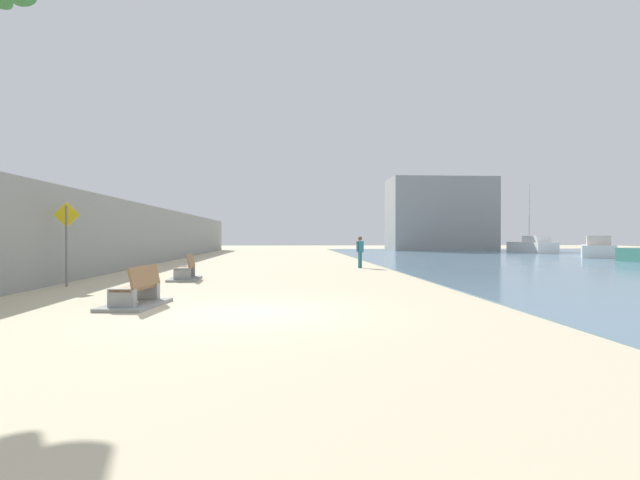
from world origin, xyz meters
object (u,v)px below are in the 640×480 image
(person_walking, at_px, (360,250))
(boat_distant, at_px, (532,246))
(bench_near, at_px, (136,297))
(boat_nearest, at_px, (598,249))
(bench_far, at_px, (186,274))
(pedestrian_sign, at_px, (67,234))

(person_walking, relative_size, boat_distant, 0.21)
(bench_near, xyz_separation_m, boat_nearest, (27.98, 25.08, 0.44))
(boat_distant, bearing_deg, bench_far, -134.60)
(bench_far, bearing_deg, boat_nearest, 32.34)
(bench_near, height_order, bench_far, same)
(bench_far, height_order, boat_nearest, boat_nearest)
(pedestrian_sign, bearing_deg, bench_near, -52.89)
(boat_nearest, height_order, boat_distant, boat_distant)
(boat_distant, height_order, pedestrian_sign, boat_distant)
(person_walking, bearing_deg, boat_nearest, 28.89)
(bench_near, xyz_separation_m, pedestrian_sign, (-3.74, 4.94, 1.51))
(person_walking, xyz_separation_m, boat_distant, (20.85, 22.42, -0.27))
(boat_distant, bearing_deg, pedestrian_sign, -135.74)
(bench_near, relative_size, bench_far, 1.02)
(bench_near, xyz_separation_m, boat_distant, (28.31, 36.17, 0.47))
(bench_far, relative_size, pedestrian_sign, 0.77)
(person_walking, xyz_separation_m, boat_nearest, (20.52, 11.32, -0.30))
(bench_far, height_order, person_walking, person_walking)
(bench_far, xyz_separation_m, pedestrian_sign, (-3.45, -2.24, 1.51))
(boat_distant, xyz_separation_m, pedestrian_sign, (-32.05, -31.23, 1.05))
(boat_distant, bearing_deg, bench_near, -128.04)
(boat_nearest, bearing_deg, bench_near, -138.13)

